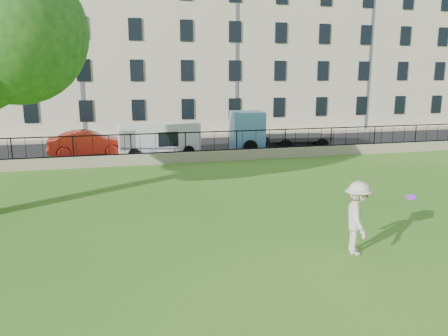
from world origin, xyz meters
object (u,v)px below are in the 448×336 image
object	(u,v)px
white_van	(159,140)
blue_truck	(278,131)
man	(358,218)
red_sedan	(88,144)
frisbee	(411,197)

from	to	relation	value
white_van	blue_truck	world-z (taller)	blue_truck
man	red_sedan	bearing A→B (deg)	43.15
white_van	man	bearing A→B (deg)	-80.83
frisbee	white_van	bearing A→B (deg)	108.57
red_sedan	white_van	xyz separation A→B (m)	(4.17, -1.00, 0.23)
man	frisbee	bearing A→B (deg)	-69.06
man	white_van	distance (m)	16.70
man	frisbee	distance (m)	1.77
man	blue_truck	size ratio (longest dim) A/B	0.33
man	blue_truck	xyz separation A→B (m)	(4.00, 16.27, 0.26)
red_sedan	blue_truck	size ratio (longest dim) A/B	0.77
frisbee	man	bearing A→B (deg)	-177.64
frisbee	blue_truck	size ratio (longest dim) A/B	0.04
man	white_van	bearing A→B (deg)	31.49
frisbee	blue_truck	distance (m)	16.37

